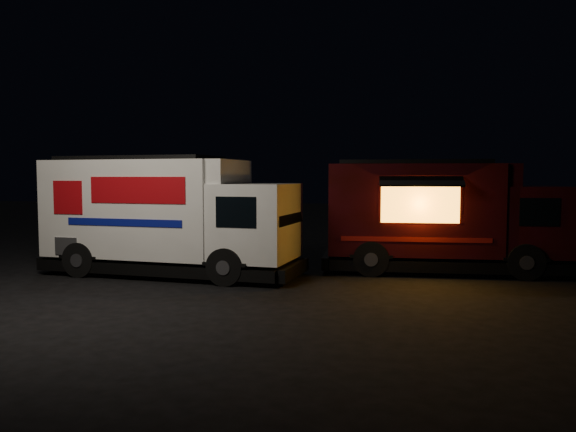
% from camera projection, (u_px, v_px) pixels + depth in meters
% --- Properties ---
extents(ground, '(80.00, 80.00, 0.00)m').
position_uv_depth(ground, '(185.00, 282.00, 13.42)').
color(ground, black).
rests_on(ground, ground).
extents(white_truck, '(6.95, 3.17, 3.04)m').
position_uv_depth(white_truck, '(172.00, 216.00, 14.37)').
color(white_truck, white).
rests_on(white_truck, ground).
extents(red_truck, '(6.37, 2.41, 2.95)m').
position_uv_depth(red_truck, '(444.00, 216.00, 14.82)').
color(red_truck, '#330910').
rests_on(red_truck, ground).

